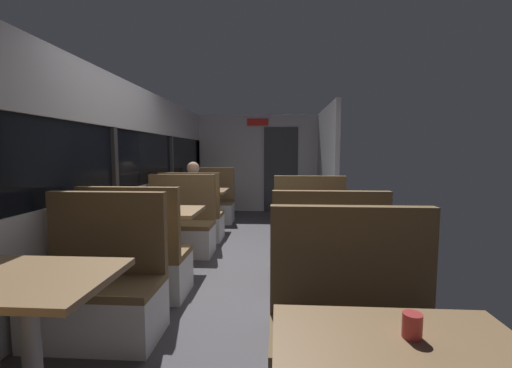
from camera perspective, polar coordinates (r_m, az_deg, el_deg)
The scene contains 19 objects.
ground_plane at distance 4.04m, azimuth -3.22°, elevation -15.15°, with size 3.30×9.20×0.02m, color #423F44.
carriage_window_panel_left at distance 4.22m, azimuth -23.27°, elevation 0.90°, with size 0.09×8.48×2.30m.
carriage_end_bulkhead at distance 7.96m, azimuth 0.74°, elevation 3.47°, with size 2.90×0.11×2.30m.
carriage_aisle_panel_right at distance 6.83m, azimuth 11.98°, elevation 3.13°, with size 0.08×2.40×2.30m, color #B2B2B7.
dining_table_near_window at distance 2.28m, azimuth -34.48°, elevation -15.30°, with size 0.90×0.70×0.74m.
bench_near_window_facing_entry at distance 2.93m, azimuth -25.33°, elevation -16.77°, with size 0.95×0.50×1.10m.
dining_table_mid_window at distance 4.08m, azimuth -15.88°, elevation -5.66°, with size 0.90×0.70×0.74m.
bench_mid_window_facing_end at distance 3.53m, azimuth -19.62°, elevation -12.75°, with size 0.95×0.50×1.10m.
bench_mid_window_facing_entry at distance 4.79m, azimuth -12.98°, elevation -7.74°, with size 0.95×0.50×1.10m.
dining_table_far_window at distance 6.08m, azimuth -9.27°, elevation -1.92°, with size 0.90×0.70×0.74m.
bench_far_window_facing_end at distance 5.46m, azimuth -10.85°, elevation -6.09°, with size 0.95×0.50×1.10m.
bench_far_window_facing_entry at distance 6.80m, azimuth -7.92°, elevation -3.77°, with size 0.95×0.50×1.10m.
bench_front_aisle_facing_entry at distance 2.11m, azimuth 16.73°, elevation -25.56°, with size 0.95×0.50×1.10m.
dining_table_rear_aisle at distance 3.68m, azimuth 10.44°, elevation -6.74°, with size 0.90×0.70×0.74m.
bench_rear_aisle_facing_end at distance 3.10m, azimuth 11.93°, elevation -15.10°, with size 0.95×0.50×1.10m.
bench_rear_aisle_facing_entry at distance 4.43m, azimuth 9.29°, elevation -8.78°, with size 0.95×0.50×1.10m.
seated_passenger at distance 5.49m, azimuth -10.70°, elevation -3.80°, with size 0.47×0.55×1.26m.
coffee_cup_primary at distance 4.26m, azimuth -17.58°, elevation -3.25°, with size 0.07×0.07×0.09m.
coffee_cup_secondary at distance 1.42m, azimuth 25.20°, elevation -21.09°, with size 0.07×0.07×0.09m.
Camera 1 is at (0.46, -3.75, 1.41)m, focal length 23.34 mm.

